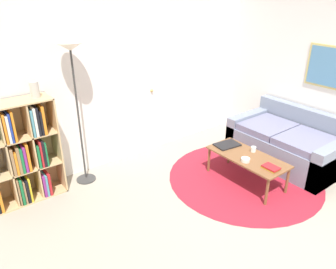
# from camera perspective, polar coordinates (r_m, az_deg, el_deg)

# --- Properties ---
(ground_plane) EXTENTS (14.00, 14.00, 0.00)m
(ground_plane) POSITION_cam_1_polar(r_m,az_deg,el_deg) (3.59, 18.50, -19.67)
(ground_plane) COLOR gray
(wall_back) EXTENTS (7.46, 0.11, 2.60)m
(wall_back) POSITION_cam_1_polar(r_m,az_deg,el_deg) (4.75, -7.12, 10.49)
(wall_back) COLOR silver
(wall_back) RESTS_ON ground_plane
(wall_right) EXTENTS (0.08, 5.70, 2.60)m
(wall_right) POSITION_cam_1_polar(r_m,az_deg,el_deg) (5.39, 22.75, 10.62)
(wall_right) COLOR silver
(wall_right) RESTS_ON ground_plane
(rug) EXTENTS (2.07, 2.07, 0.01)m
(rug) POSITION_cam_1_polar(r_m,az_deg,el_deg) (4.69, 13.12, -7.33)
(rug) COLOR maroon
(rug) RESTS_ON ground_plane
(bookshelf) EXTENTS (0.90, 0.34, 1.26)m
(bookshelf) POSITION_cam_1_polar(r_m,az_deg,el_deg) (4.23, -24.91, -3.13)
(bookshelf) COLOR tan
(bookshelf) RESTS_ON ground_plane
(floor_lamp) EXTENTS (0.33, 0.33, 1.84)m
(floor_lamp) POSITION_cam_1_polar(r_m,az_deg,el_deg) (4.08, -16.35, 11.62)
(floor_lamp) COLOR #333333
(floor_lamp) RESTS_ON ground_plane
(couch) EXTENTS (0.95, 1.58, 0.76)m
(couch) POSITION_cam_1_polar(r_m,az_deg,el_deg) (5.23, 20.36, -1.42)
(couch) COLOR gray
(couch) RESTS_ON ground_plane
(coffee_table) EXTENTS (0.49, 1.07, 0.39)m
(coffee_table) POSITION_cam_1_polar(r_m,az_deg,el_deg) (4.44, 13.62, -4.09)
(coffee_table) COLOR brown
(coffee_table) RESTS_ON ground_plane
(laptop) EXTENTS (0.37, 0.27, 0.02)m
(laptop) POSITION_cam_1_polar(r_m,az_deg,el_deg) (4.64, 10.27, -1.76)
(laptop) COLOR black
(laptop) RESTS_ON coffee_table
(bowl) EXTENTS (0.11, 0.11, 0.05)m
(bowl) POSITION_cam_1_polar(r_m,az_deg,el_deg) (4.27, 13.33, -4.31)
(bowl) COLOR silver
(bowl) RESTS_ON coffee_table
(book_stack_on_table) EXTENTS (0.14, 0.20, 0.04)m
(book_stack_on_table) POSITION_cam_1_polar(r_m,az_deg,el_deg) (4.19, 17.47, -5.51)
(book_stack_on_table) COLOR gold
(book_stack_on_table) RESTS_ON coffee_table
(cup) EXTENTS (0.07, 0.07, 0.07)m
(cup) POSITION_cam_1_polar(r_m,az_deg,el_deg) (4.54, 14.64, -2.49)
(cup) COLOR white
(cup) RESTS_ON coffee_table
(vase_on_shelf) EXTENTS (0.10, 0.10, 0.19)m
(vase_on_shelf) POSITION_cam_1_polar(r_m,az_deg,el_deg) (4.04, -22.22, 7.26)
(vase_on_shelf) COLOR #B7B2A8
(vase_on_shelf) RESTS_ON bookshelf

